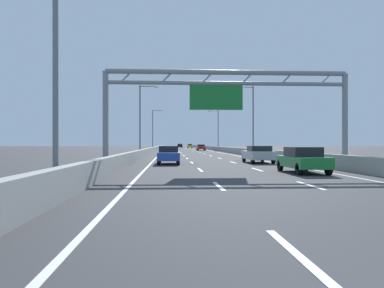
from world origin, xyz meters
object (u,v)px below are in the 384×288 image
streetlamp_right_mid (251,116)px  blue_car (168,155)px  streetlamp_left_near (62,37)px  sign_gantry (226,94)px  red_car (201,147)px  silver_car (258,154)px  streetlamp_left_mid (142,116)px  green_car (303,159)px  streetlamp_left_far (154,127)px  black_car (180,146)px  streetlamp_right_far (217,128)px  yellow_car (190,146)px

streetlamp_right_mid → blue_car: streetlamp_right_mid is taller
streetlamp_left_near → blue_car: size_ratio=2.17×
sign_gantry → red_car: bearing=86.7°
sign_gantry → streetlamp_left_near: size_ratio=1.66×
red_car → blue_car: bearing=-97.2°
streetlamp_right_mid → silver_car: streetlamp_right_mid is taller
streetlamp_left_near → blue_car: bearing=77.8°
sign_gantry → streetlamp_left_near: (-7.37, -10.51, 0.57)m
streetlamp_left_mid → green_car: streetlamp_left_mid is taller
streetlamp_left_far → black_car: bearing=81.5°
sign_gantry → streetlamp_right_mid: 28.24m
streetlamp_left_far → streetlamp_right_far: 14.93m
blue_car → yellow_car: size_ratio=0.94×
streetlamp_left_near → streetlamp_right_mid: (14.93, 37.71, 0.00)m
silver_car → black_car: bearing=92.1°
sign_gantry → yellow_car: bearing=88.1°
streetlamp_left_far → silver_car: streetlamp_left_far is taller
streetlamp_right_far → blue_car: bearing=-100.9°
sign_gantry → green_car: 6.47m
black_car → sign_gantry: bearing=-90.0°
streetlamp_left_near → streetlamp_right_mid: 40.56m
red_car → green_car: (0.12, -68.13, 0.02)m
streetlamp_left_far → yellow_car: bearing=77.6°
sign_gantry → green_car: sign_gantry is taller
sign_gantry → yellow_car: sign_gantry is taller
streetlamp_left_mid → red_car: bearing=73.6°
streetlamp_left_mid → silver_car: (11.26, -19.52, -4.64)m
streetlamp_left_mid → silver_car: size_ratio=2.03×
yellow_car → black_car: bearing=-164.2°
black_car → streetlamp_left_mid: bearing=-94.9°
black_car → silver_car: size_ratio=0.93×
streetlamp_left_near → streetlamp_left_far: (0.00, 75.42, 0.00)m
black_car → blue_car: bearing=-92.0°
streetlamp_left_mid → green_car: size_ratio=2.14×
streetlamp_left_near → blue_car: streetlamp_left_near is taller
streetlamp_right_mid → yellow_car: size_ratio=2.03×
streetlamp_left_far → yellow_car: (11.13, 50.60, -4.65)m
sign_gantry → streetlamp_left_mid: (-7.37, 27.20, 0.57)m
green_car → silver_car: size_ratio=0.94×
sign_gantry → green_car: (3.86, -3.22, -4.07)m
silver_car → streetlamp_left_near: bearing=-121.8°
streetlamp_right_mid → yellow_car: 88.51m
streetlamp_left_near → streetlamp_left_far: bearing=90.0°
silver_car → streetlamp_right_mid: bearing=79.4°
streetlamp_left_near → silver_car: streetlamp_left_near is taller
streetlamp_left_mid → red_car: streetlamp_left_mid is taller
streetlamp_right_mid → yellow_car: bearing=92.5°
streetlamp_left_far → streetlamp_right_far: (14.93, 0.00, 0.00)m
black_car → streetlamp_right_far: bearing=-81.4°
red_car → blue_car: 58.95m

